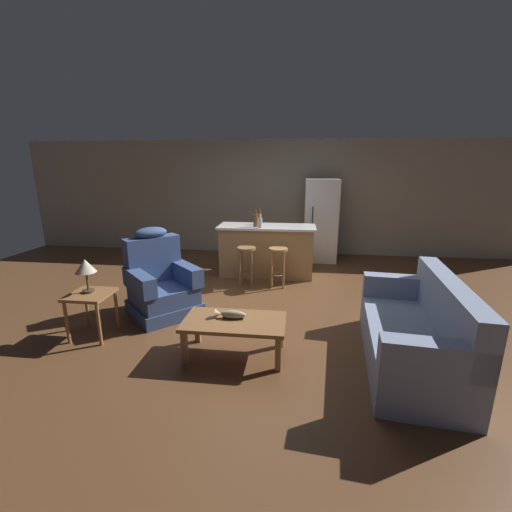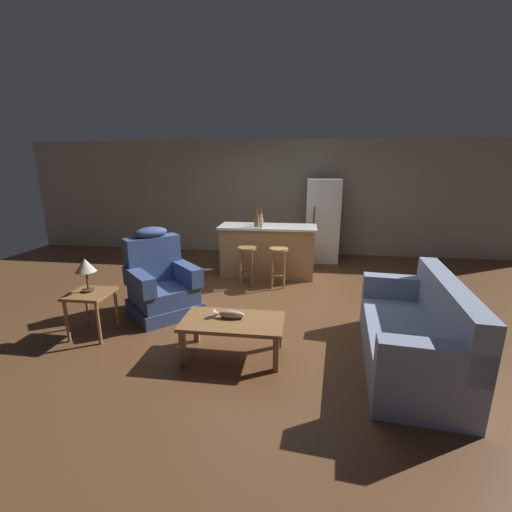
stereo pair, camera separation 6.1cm
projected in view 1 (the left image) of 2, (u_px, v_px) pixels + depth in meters
name	position (u px, v px, depth m)	size (l,w,h in m)	color
ground_plane	(258.00, 301.00, 5.29)	(12.00, 12.00, 0.00)	brown
back_wall	(274.00, 198.00, 7.95)	(12.00, 0.05, 2.60)	#A89E89
coffee_table	(234.00, 325.00, 3.70)	(1.10, 0.60, 0.42)	olive
fish_figurine	(230.00, 315.00, 3.72)	(0.34, 0.10, 0.10)	#4C3823
couch	(417.00, 334.00, 3.54)	(1.03, 1.98, 0.94)	#8493B2
recliner_near_lamp	(161.00, 284.00, 4.80)	(1.19, 1.19, 1.20)	#384C7A
end_table	(91.00, 301.00, 4.10)	(0.48, 0.48, 0.56)	olive
table_lamp	(85.00, 268.00, 4.03)	(0.24, 0.24, 0.41)	#4C3823
kitchen_island	(267.00, 250.00, 6.46)	(1.80, 0.70, 0.95)	#AD7F4C
bar_stool_left	(247.00, 259.00, 5.89)	(0.32, 0.32, 0.68)	olive
bar_stool_right	(278.00, 260.00, 5.83)	(0.32, 0.32, 0.68)	#A87A47
refrigerator	(321.00, 220.00, 7.38)	(0.70, 0.69, 1.76)	white
bottle_tall_green	(256.00, 220.00, 6.20)	(0.09, 0.09, 0.32)	brown
bottle_short_amber	(260.00, 223.00, 6.07)	(0.07, 0.07, 0.25)	silver
bottle_wine_dark	(260.00, 218.00, 6.47)	(0.07, 0.07, 0.29)	brown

